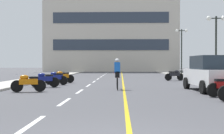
{
  "coord_description": "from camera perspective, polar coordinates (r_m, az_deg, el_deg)",
  "views": [
    {
      "loc": [
        0.07,
        -4.64,
        1.41
      ],
      "look_at": [
        -0.5,
        14.6,
        1.19
      ],
      "focal_mm": 46.59,
      "sensor_mm": 36.0,
      "label": 1
    }
  ],
  "objects": [
    {
      "name": "ground_plane",
      "position": [
        25.68,
        1.53,
        -2.48
      ],
      "size": [
        140.0,
        140.0,
        0.0
      ],
      "primitive_type": "plane",
      "color": "#47474C"
    },
    {
      "name": "office_building",
      "position": [
        54.7,
        -0.1,
        7.31
      ],
      "size": [
        23.57,
        9.47,
        15.46
      ],
      "color": "beige",
      "rests_on": "ground"
    },
    {
      "name": "lane_dash_1",
      "position": [
        10.93,
        -9.31,
        -6.75
      ],
      "size": [
        0.14,
        2.2,
        0.01
      ],
      "primitive_type": "cube",
      "color": "silver",
      "rests_on": "ground"
    },
    {
      "name": "lane_dash_5",
      "position": [
        26.76,
        -2.76,
        -2.35
      ],
      "size": [
        0.14,
        2.2,
        0.01
      ],
      "primitive_type": "cube",
      "color": "silver",
      "rests_on": "ground"
    },
    {
      "name": "lane_dash_7",
      "position": [
        34.73,
        -1.73,
        -1.65
      ],
      "size": [
        0.14,
        2.2,
        0.01
      ],
      "primitive_type": "cube",
      "color": "silver",
      "rests_on": "ground"
    },
    {
      "name": "motorcycle_5",
      "position": [
        19.73,
        -10.94,
        -2.07
      ],
      "size": [
        1.65,
        0.77,
        0.92
      ],
      "color": "black",
      "rests_on": "ground"
    },
    {
      "name": "lane_dash_8",
      "position": [
        38.72,
        -1.38,
        -1.41
      ],
      "size": [
        0.14,
        2.2,
        0.01
      ],
      "primitive_type": "cube",
      "color": "silver",
      "rests_on": "ground"
    },
    {
      "name": "curb_left",
      "position": [
        29.58,
        -12.55,
        -1.96
      ],
      "size": [
        2.4,
        72.0,
        0.12
      ],
      "primitive_type": "cube",
      "color": "#B7B2A8",
      "rests_on": "ground"
    },
    {
      "name": "lane_dash_3",
      "position": [
        18.81,
        -4.65,
        -3.63
      ],
      "size": [
        0.14,
        2.2,
        0.01
      ],
      "primitive_type": "cube",
      "color": "silver",
      "rests_on": "ground"
    },
    {
      "name": "lane_dash_6",
      "position": [
        30.74,
        -2.18,
        -1.95
      ],
      "size": [
        0.14,
        2.2,
        0.01
      ],
      "primitive_type": "cube",
      "color": "silver",
      "rests_on": "ground"
    },
    {
      "name": "lane_dash_2",
      "position": [
        14.85,
        -6.35,
        -4.78
      ],
      "size": [
        0.14,
        2.2,
        0.01
      ],
      "primitive_type": "cube",
      "color": "silver",
      "rests_on": "ground"
    },
    {
      "name": "centre_line_yellow",
      "position": [
        28.67,
        2.05,
        -2.14
      ],
      "size": [
        0.12,
        66.0,
        0.01
      ],
      "primitive_type": "cube",
      "color": "gold",
      "rests_on": "ground"
    },
    {
      "name": "lane_dash_10",
      "position": [
        46.71,
        -0.86,
        -1.05
      ],
      "size": [
        0.14,
        2.2,
        0.01
      ],
      "primitive_type": "cube",
      "color": "silver",
      "rests_on": "ground"
    },
    {
      "name": "lane_dash_9",
      "position": [
        42.71,
        -1.09,
        -1.22
      ],
      "size": [
        0.14,
        2.2,
        0.01
      ],
      "primitive_type": "cube",
      "color": "silver",
      "rests_on": "ground"
    },
    {
      "name": "lane_dash_4",
      "position": [
        22.78,
        -3.54,
        -2.87
      ],
      "size": [
        0.14,
        2.2,
        0.01
      ],
      "primitive_type": "cube",
      "color": "silver",
      "rests_on": "ground"
    },
    {
      "name": "lane_dash_11",
      "position": [
        50.7,
        -0.66,
        -0.92
      ],
      "size": [
        0.14,
        2.2,
        0.01
      ],
      "primitive_type": "cube",
      "color": "silver",
      "rests_on": "ground"
    },
    {
      "name": "motorcycle_4",
      "position": [
        17.71,
        -13.05,
        -2.39
      ],
      "size": [
        1.7,
        0.6,
        0.92
      ],
      "color": "black",
      "rests_on": "ground"
    },
    {
      "name": "motorcycle_6",
      "position": [
        21.46,
        -9.72,
        -1.85
      ],
      "size": [
        1.67,
        0.7,
        0.92
      ],
      "color": "black",
      "rests_on": "ground"
    },
    {
      "name": "curb_right",
      "position": [
        29.54,
        15.66,
        -1.97
      ],
      "size": [
        2.4,
        72.0,
        0.12
      ],
      "primitive_type": "cube",
      "color": "#B7B2A8",
      "rests_on": "ground"
    },
    {
      "name": "street_lamp_far",
      "position": [
        35.1,
        13.5,
        4.88
      ],
      "size": [
        1.46,
        0.36,
        5.33
      ],
      "color": "black",
      "rests_on": "curb_right"
    },
    {
      "name": "lane_dash_0",
      "position": [
        7.09,
        -15.59,
        -10.81
      ],
      "size": [
        0.14,
        2.2,
        0.01
      ],
      "primitive_type": "cube",
      "color": "silver",
      "rests_on": "ground"
    },
    {
      "name": "cyclist_rider",
      "position": [
        15.91,
        1.04,
        -1.22
      ],
      "size": [
        0.42,
        1.77,
        1.71
      ],
      "color": "black",
      "rests_on": "ground"
    },
    {
      "name": "street_lamp_mid",
      "position": [
        23.58,
        19.75,
        6.3
      ],
      "size": [
        1.46,
        0.36,
        4.92
      ],
      "color": "black",
      "rests_on": "curb_right"
    },
    {
      "name": "parked_car_near",
      "position": [
        15.7,
        18.8,
        -1.18
      ],
      "size": [
        2.1,
        4.28,
        1.82
      ],
      "color": "black",
      "rests_on": "ground"
    },
    {
      "name": "motorcycle_7",
      "position": [
        24.7,
        12.18,
        -1.52
      ],
      "size": [
        1.67,
        0.71,
        0.92
      ],
      "color": "black",
      "rests_on": "ground"
    },
    {
      "name": "motorcycle_3",
      "position": [
        15.01,
        -16.11,
        -2.94
      ],
      "size": [
        1.66,
        0.74,
        0.92
      ],
      "color": "black",
      "rests_on": "ground"
    }
  ]
}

